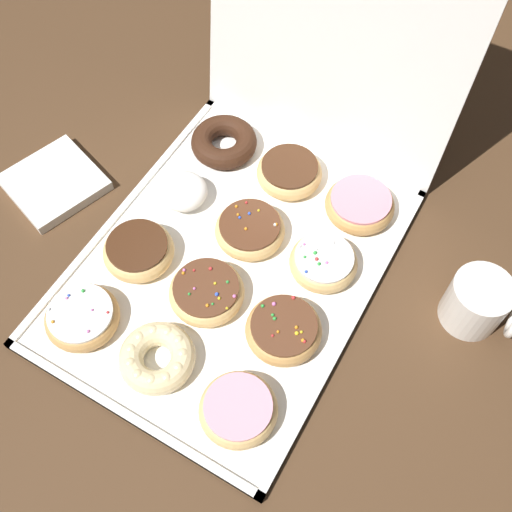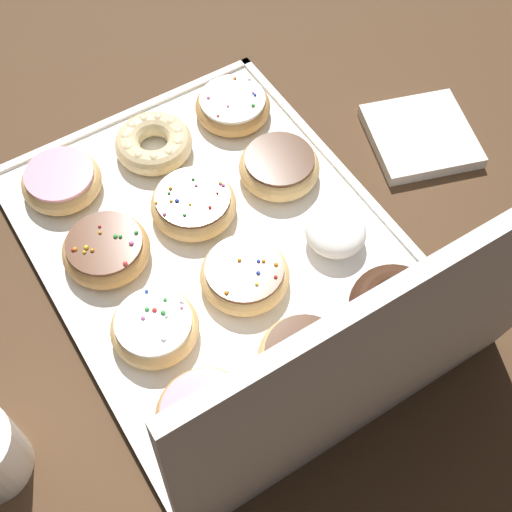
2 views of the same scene
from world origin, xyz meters
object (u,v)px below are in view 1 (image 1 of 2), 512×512
object	(u,v)px
powdered_filled_donut_6	(184,191)
sprinkle_donut_8	(323,262)
chocolate_cake_ring_donut_9	(224,142)
chocolate_frosted_donut_3	(139,250)
cruller_donut_1	(157,357)
pink_frosted_donut_11	(360,205)
sprinkle_donut_4	(208,293)
sprinkle_donut_7	(248,228)
sprinkle_donut_0	(82,317)
chocolate_frosted_donut_10	(290,172)
napkin_stack	(54,183)
sprinkle_donut_5	(284,330)
coffee_mug	(478,302)
donut_box	(231,266)
pink_frosted_donut_2	(238,409)

from	to	relation	value
powdered_filled_donut_6	sprinkle_donut_8	xyz separation A→B (m)	(0.27, -0.00, -0.00)
chocolate_cake_ring_donut_9	chocolate_frosted_donut_3	bearing A→B (deg)	-89.78
cruller_donut_1	pink_frosted_donut_11	bearing A→B (deg)	70.39
sprinkle_donut_4	sprinkle_donut_7	distance (m)	0.13
sprinkle_donut_0	chocolate_frosted_donut_10	size ratio (longest dim) A/B	0.99
cruller_donut_1	napkin_stack	bearing A→B (deg)	152.27
sprinkle_donut_5	coffee_mug	distance (m)	0.29
cruller_donut_1	napkin_stack	distance (m)	0.40
sprinkle_donut_5	napkin_stack	world-z (taller)	sprinkle_donut_5
sprinkle_donut_0	pink_frosted_donut_11	size ratio (longest dim) A/B	0.96
chocolate_frosted_donut_3	napkin_stack	distance (m)	0.23
cruller_donut_1	coffee_mug	xyz separation A→B (m)	(0.37, 0.31, 0.02)
chocolate_frosted_donut_10	coffee_mug	size ratio (longest dim) A/B	1.03
donut_box	pink_frosted_donut_11	xyz separation A→B (m)	(0.14, 0.20, 0.02)
pink_frosted_donut_11	napkin_stack	bearing A→B (deg)	-156.76
sprinkle_donut_4	napkin_stack	bearing A→B (deg)	170.89
sprinkle_donut_0	sprinkle_donut_5	world-z (taller)	sprinkle_donut_5
chocolate_frosted_donut_3	sprinkle_donut_7	size ratio (longest dim) A/B	0.99
donut_box	sprinkle_donut_7	world-z (taller)	sprinkle_donut_7
pink_frosted_donut_2	sprinkle_donut_8	xyz separation A→B (m)	(-0.00, 0.27, 0.00)
sprinkle_donut_4	napkin_stack	distance (m)	0.36
sprinkle_donut_0	pink_frosted_donut_2	distance (m)	0.28
pink_frosted_donut_2	powdered_filled_donut_6	distance (m)	0.39
chocolate_frosted_donut_3	pink_frosted_donut_11	size ratio (longest dim) A/B	0.98
pink_frosted_donut_2	chocolate_frosted_donut_3	distance (m)	0.30
sprinkle_donut_4	sprinkle_donut_5	size ratio (longest dim) A/B	1.02
powdered_filled_donut_6	coffee_mug	world-z (taller)	coffee_mug
sprinkle_donut_8	pink_frosted_donut_11	world-z (taller)	sprinkle_donut_8
sprinkle_donut_4	cruller_donut_1	bearing A→B (deg)	-93.84
sprinkle_donut_8	chocolate_cake_ring_donut_9	xyz separation A→B (m)	(-0.27, 0.13, -0.00)
powdered_filled_donut_6	coffee_mug	distance (m)	0.51
sprinkle_donut_7	sprinkle_donut_8	bearing A→B (deg)	2.01
sprinkle_donut_5	pink_frosted_donut_11	size ratio (longest dim) A/B	0.98
pink_frosted_donut_2	pink_frosted_donut_11	xyz separation A→B (m)	(-0.00, 0.40, 0.00)
pink_frosted_donut_2	sprinkle_donut_5	size ratio (longest dim) A/B	0.97
sprinkle_donut_5	coffee_mug	xyz separation A→B (m)	(0.23, 0.18, 0.02)
chocolate_cake_ring_donut_9	napkin_stack	world-z (taller)	chocolate_cake_ring_donut_9
sprinkle_donut_4	chocolate_cake_ring_donut_9	bearing A→B (deg)	116.92
chocolate_cake_ring_donut_9	napkin_stack	bearing A→B (deg)	-135.64
donut_box	sprinkle_donut_4	size ratio (longest dim) A/B	4.93
sprinkle_donut_5	powdered_filled_donut_6	bearing A→B (deg)	152.78
chocolate_frosted_donut_10	sprinkle_donut_0	bearing A→B (deg)	-109.55
pink_frosted_donut_2	napkin_stack	distance (m)	0.53
pink_frosted_donut_11	sprinkle_donut_4	bearing A→B (deg)	-116.23
sprinkle_donut_0	napkin_stack	xyz separation A→B (m)	(-0.21, 0.19, -0.02)
cruller_donut_1	chocolate_frosted_donut_10	bearing A→B (deg)	89.12
sprinkle_donut_7	napkin_stack	size ratio (longest dim) A/B	0.78
sprinkle_donut_5	sprinkle_donut_8	bearing A→B (deg)	90.36
pink_frosted_donut_2	sprinkle_donut_5	world-z (taller)	sprinkle_donut_5
sprinkle_donut_7	napkin_stack	distance (m)	0.36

